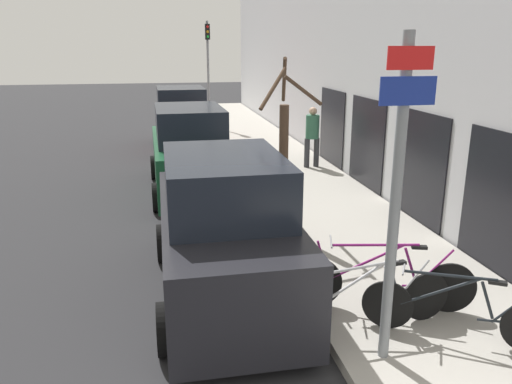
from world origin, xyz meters
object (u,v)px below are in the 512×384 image
object	(u,v)px
signpost	(396,196)
parked_car_1	(190,154)
parked_car_0	(224,233)
pedestrian_near	(312,133)
bicycle_2	(382,281)
traffic_light	(208,60)
bicycle_1	(363,302)
parked_car_2	(181,121)
street_tree	(284,157)
bicycle_0	(456,312)

from	to	relation	value
signpost	parked_car_1	distance (m)	8.04
parked_car_0	pedestrian_near	size ratio (longest dim) A/B	2.54
parked_car_0	parked_car_1	size ratio (longest dim) A/B	0.94
bicycle_2	parked_car_0	size ratio (longest dim) A/B	0.53
pedestrian_near	traffic_light	xyz separation A→B (m)	(-2.18, 8.36, 1.86)
bicycle_1	parked_car_0	size ratio (longest dim) A/B	0.55
traffic_light	bicycle_2	bearing A→B (deg)	-87.78
signpost	bicycle_2	world-z (taller)	signpost
traffic_light	bicycle_1	bearing A→B (deg)	-89.41
parked_car_0	parked_car_2	size ratio (longest dim) A/B	1.04
signpost	street_tree	distance (m)	4.17
bicycle_1	parked_car_2	distance (m)	13.11
parked_car_0	traffic_light	world-z (taller)	traffic_light
bicycle_1	parked_car_2	size ratio (longest dim) A/B	0.57
parked_car_0	street_tree	bearing A→B (deg)	55.59
street_tree	pedestrian_near	bearing A→B (deg)	67.26
bicycle_0	parked_car_0	bearing A→B (deg)	83.31
parked_car_2	pedestrian_near	size ratio (longest dim) A/B	2.44
traffic_light	parked_car_1	bearing A→B (deg)	-98.61
pedestrian_near	parked_car_2	bearing A→B (deg)	-55.86
parked_car_0	parked_car_2	distance (m)	11.44
signpost	parked_car_1	size ratio (longest dim) A/B	0.75
parked_car_0	parked_car_1	bearing A→B (deg)	91.47
signpost	bicycle_2	distance (m)	1.89
bicycle_2	parked_car_1	bearing A→B (deg)	34.37
parked_car_1	signpost	bearing A→B (deg)	-78.78
bicycle_2	parked_car_0	bearing A→B (deg)	78.42
bicycle_2	parked_car_2	xyz separation A→B (m)	(-2.07, 12.53, 0.45)
bicycle_1	parked_car_0	world-z (taller)	parked_car_0
signpost	bicycle_2	size ratio (longest dim) A/B	1.52
bicycle_1	parked_car_1	size ratio (longest dim) A/B	0.51
bicycle_1	street_tree	world-z (taller)	street_tree
street_tree	parked_car_1	bearing A→B (deg)	112.65
parked_car_0	parked_car_1	xyz separation A→B (m)	(-0.13, 5.67, 0.00)
traffic_light	parked_car_2	bearing A→B (deg)	-109.29
bicycle_1	parked_car_0	distance (m)	2.24
bicycle_0	bicycle_1	size ratio (longest dim) A/B	0.79
signpost	traffic_light	distance (m)	17.66
bicycle_2	bicycle_1	bearing A→B (deg)	151.86
parked_car_0	traffic_light	size ratio (longest dim) A/B	1.00
parked_car_1	parked_car_2	xyz separation A→B (m)	(0.07, 5.78, 0.01)
bicycle_0	parked_car_1	xyz separation A→B (m)	(-2.69, 7.63, 0.47)
street_tree	traffic_light	world-z (taller)	traffic_light
bicycle_1	pedestrian_near	distance (m)	8.96
bicycle_2	bicycle_0	bearing A→B (deg)	-130.67
parked_car_0	parked_car_2	bearing A→B (deg)	90.50
parked_car_2	street_tree	distance (m)	9.55
parked_car_2	parked_car_0	bearing A→B (deg)	-90.69
bicycle_0	street_tree	xyz separation A→B (m)	(-1.17, 3.98, 1.10)
bicycle_0	parked_car_2	bearing A→B (deg)	41.80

